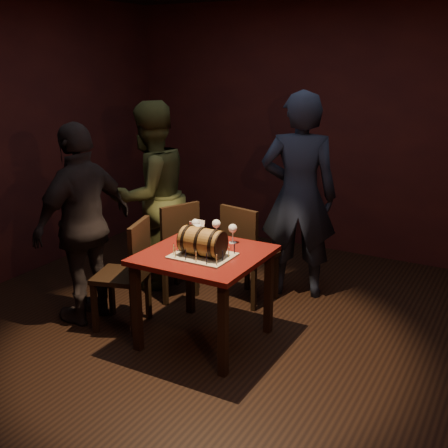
# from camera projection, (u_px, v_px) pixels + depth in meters

# --- Properties ---
(room_shell) EXTENTS (5.04, 5.04, 2.80)m
(room_shell) POSITION_uv_depth(u_px,v_px,m) (222.00, 168.00, 4.18)
(room_shell) COLOR black
(room_shell) RESTS_ON ground
(pub_table) EXTENTS (0.90, 0.90, 0.75)m
(pub_table) POSITION_uv_depth(u_px,v_px,m) (204.00, 266.00, 4.35)
(pub_table) COLOR #4A0E0C
(pub_table) RESTS_ON ground
(cake_board) EXTENTS (0.45, 0.35, 0.01)m
(cake_board) POSITION_uv_depth(u_px,v_px,m) (203.00, 256.00, 4.24)
(cake_board) COLOR #A09781
(cake_board) RESTS_ON pub_table
(barrel_cake) EXTENTS (0.38, 0.23, 0.23)m
(barrel_cake) POSITION_uv_depth(u_px,v_px,m) (202.00, 242.00, 4.21)
(barrel_cake) COLOR brown
(barrel_cake) RESTS_ON cake_board
(birthday_candles) EXTENTS (0.40, 0.30, 0.09)m
(birthday_candles) POSITION_uv_depth(u_px,v_px,m) (203.00, 250.00, 4.22)
(birthday_candles) COLOR #E3CF88
(birthday_candles) RESTS_ON cake_board
(wine_glass_left) EXTENTS (0.07, 0.07, 0.16)m
(wine_glass_left) POSITION_uv_depth(u_px,v_px,m) (196.00, 224.00, 4.64)
(wine_glass_left) COLOR silver
(wine_glass_left) RESTS_ON pub_table
(wine_glass_mid) EXTENTS (0.07, 0.07, 0.16)m
(wine_glass_mid) POSITION_uv_depth(u_px,v_px,m) (216.00, 225.00, 4.63)
(wine_glass_mid) COLOR silver
(wine_glass_mid) RESTS_ON pub_table
(wine_glass_right) EXTENTS (0.07, 0.07, 0.16)m
(wine_glass_right) POSITION_uv_depth(u_px,v_px,m) (233.00, 229.00, 4.51)
(wine_glass_right) COLOR silver
(wine_glass_right) RESTS_ON pub_table
(pint_of_ale) EXTENTS (0.07, 0.07, 0.15)m
(pint_of_ale) POSITION_uv_depth(u_px,v_px,m) (197.00, 235.00, 4.52)
(pint_of_ale) COLOR silver
(pint_of_ale) RESTS_ON pub_table
(menu_card) EXTENTS (0.10, 0.05, 0.13)m
(menu_card) POSITION_uv_depth(u_px,v_px,m) (197.00, 229.00, 4.70)
(menu_card) COLOR white
(menu_card) RESTS_ON pub_table
(chair_back) EXTENTS (0.47, 0.47, 0.93)m
(chair_back) POSITION_uv_depth(u_px,v_px,m) (245.00, 249.00, 5.08)
(chair_back) COLOR black
(chair_back) RESTS_ON ground
(chair_left_rear) EXTENTS (0.53, 0.53, 0.93)m
(chair_left_rear) POSITION_uv_depth(u_px,v_px,m) (175.00, 245.00, 5.19)
(chair_left_rear) COLOR black
(chair_left_rear) RESTS_ON ground
(chair_left_front) EXTENTS (0.50, 0.50, 0.93)m
(chair_left_front) POSITION_uv_depth(u_px,v_px,m) (129.00, 269.00, 4.62)
(chair_left_front) COLOR black
(chair_left_front) RESTS_ON ground
(person_back) EXTENTS (0.81, 0.66, 1.92)m
(person_back) POSITION_uv_depth(u_px,v_px,m) (299.00, 196.00, 5.16)
(person_back) COLOR black
(person_back) RESTS_ON ground
(person_left_rear) EXTENTS (0.88, 1.02, 1.81)m
(person_left_rear) POSITION_uv_depth(u_px,v_px,m) (151.00, 196.00, 5.41)
(person_left_rear) COLOR #3A3F1F
(person_left_rear) RESTS_ON ground
(person_left_front) EXTENTS (0.51, 1.04, 1.71)m
(person_left_front) POSITION_uv_depth(u_px,v_px,m) (84.00, 224.00, 4.69)
(person_left_front) COLOR black
(person_left_front) RESTS_ON ground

